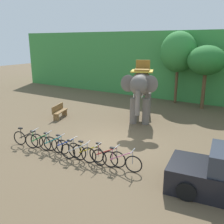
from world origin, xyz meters
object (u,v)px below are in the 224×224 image
at_px(tree_far_right, 206,61).
at_px(elephant, 141,87).
at_px(bike_teal, 54,145).
at_px(bike_red, 107,156).
at_px(tree_center_right, 179,52).
at_px(bike_yellow, 89,154).
at_px(bike_blue, 66,147).
at_px(bike_pink, 122,161).
at_px(wooden_bench, 59,111).
at_px(bike_white, 78,153).
at_px(bike_black, 28,139).
at_px(bike_green, 41,142).

xyz_separation_m(tree_far_right, elephant, (-2.62, -5.20, -1.36)).
bearing_deg(bike_teal, bike_red, 6.28).
relative_size(tree_center_right, bike_yellow, 3.32).
bearing_deg(tree_center_right, bike_blue, -94.20).
xyz_separation_m(bike_yellow, bike_pink, (1.47, 0.20, 0.00)).
height_order(elephant, bike_yellow, elephant).
bearing_deg(bike_yellow, elephant, 96.42).
height_order(tree_center_right, elephant, tree_center_right).
xyz_separation_m(bike_blue, wooden_bench, (-4.24, 4.04, 0.09)).
relative_size(tree_center_right, bike_white, 3.36).
height_order(bike_teal, wooden_bench, bike_teal).
relative_size(bike_yellow, bike_pink, 1.01).
bearing_deg(bike_teal, bike_blue, 5.68).
xyz_separation_m(bike_blue, bike_pink, (2.77, 0.19, 0.00)).
bearing_deg(bike_black, bike_white, 1.52).
relative_size(bike_green, bike_white, 0.98).
distance_m(bike_green, wooden_bench, 5.06).
bearing_deg(bike_white, wooden_bench, 140.50).
relative_size(bike_green, bike_red, 0.97).
bearing_deg(tree_far_right, bike_yellow, -99.42).
distance_m(tree_far_right, bike_pink, 11.78).
relative_size(bike_blue, bike_white, 1.01).
height_order(bike_black, bike_white, same).
distance_m(elephant, bike_white, 6.70).
height_order(bike_teal, bike_red, same).
distance_m(bike_black, bike_pink, 5.02).
height_order(bike_yellow, bike_pink, same).
distance_m(bike_yellow, wooden_bench, 6.87).
relative_size(bike_black, bike_pink, 0.99).
xyz_separation_m(tree_far_right, bike_pink, (-0.45, -11.33, -3.18)).
bearing_deg(bike_green, bike_yellow, 3.05).
distance_m(bike_blue, bike_pink, 2.78).
relative_size(bike_teal, bike_yellow, 1.00).
relative_size(tree_far_right, elephant, 1.11).
relative_size(tree_far_right, bike_red, 2.72).
distance_m(bike_green, bike_blue, 1.43).
bearing_deg(bike_pink, bike_white, -170.73).
distance_m(bike_white, wooden_bench, 6.56).
xyz_separation_m(tree_far_right, bike_yellow, (-1.91, -11.53, -3.18)).
bearing_deg(bike_pink, bike_red, 176.52).
xyz_separation_m(bike_black, bike_pink, (5.01, 0.40, 0.00)).
bearing_deg(bike_blue, bike_yellow, -0.38).
xyz_separation_m(bike_black, bike_teal, (1.56, 0.14, 0.00)).
distance_m(elephant, bike_pink, 6.75).
relative_size(tree_center_right, bike_green, 3.42).
bearing_deg(tree_far_right, bike_white, -101.63).
xyz_separation_m(tree_center_right, bike_black, (-3.13, -12.46, -3.71)).
distance_m(bike_green, bike_red, 3.49).
xyz_separation_m(elephant, bike_pink, (2.18, -6.13, -1.82)).
distance_m(bike_black, bike_white, 3.06).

